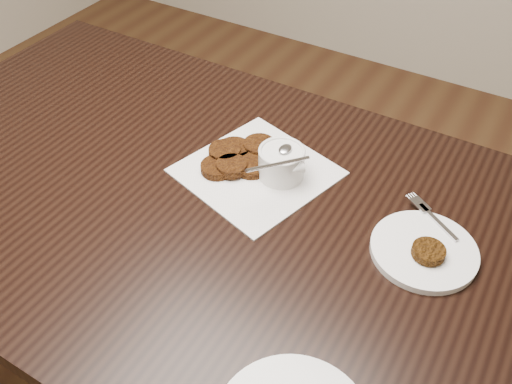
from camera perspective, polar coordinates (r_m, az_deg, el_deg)
table at (r=1.38m, az=-6.86°, el=-10.88°), size 1.34×0.86×0.75m
napkin at (r=1.12m, az=0.05°, el=2.09°), size 0.33×0.33×0.00m
sauce_ramekin at (r=1.07m, az=2.68°, el=4.34°), size 0.13×0.13×0.13m
patty_cluster at (r=1.13m, az=-2.12°, el=3.48°), size 0.23×0.23×0.02m
plate_with_patty at (r=1.00m, az=16.92°, el=-5.49°), size 0.25×0.25×0.03m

